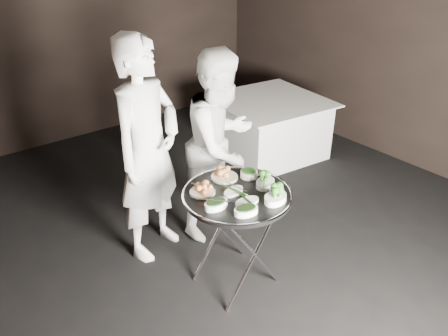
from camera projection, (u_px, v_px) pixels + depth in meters
floor at (228, 288)px, 3.42m from camera, size 6.00×7.00×0.05m
wall_back at (40, 23)px, 5.13m from camera, size 6.00×0.05×3.00m
tray_stand at (236, 235)px, 3.26m from camera, size 0.54×0.46×0.79m
serving_tray at (237, 194)px, 3.09m from camera, size 0.79×0.79×0.04m
potato_plate_a at (202, 190)px, 3.08m from camera, size 0.18×0.18×0.07m
potato_plate_b at (225, 174)px, 3.26m from camera, size 0.20×0.20×0.07m
greens_bowl at (249, 173)px, 3.28m from camera, size 0.13×0.13×0.08m
asparagus_plate_a at (234, 191)px, 3.09m from camera, size 0.20×0.14×0.04m
asparagus_plate_b at (247, 201)px, 2.97m from camera, size 0.19×0.12×0.04m
spinach_bowl_a at (216, 204)px, 2.91m from camera, size 0.18×0.12×0.07m
spinach_bowl_b at (246, 210)px, 2.85m from camera, size 0.19×0.15×0.07m
broccoli_bowl_a at (265, 182)px, 3.16m from camera, size 0.21×0.18×0.07m
broccoli_bowl_b at (275, 197)px, 2.98m from camera, size 0.21×0.17×0.08m
serving_utensils at (233, 183)px, 3.12m from camera, size 0.58×0.42×0.01m
waiter_left at (148, 152)px, 3.42m from camera, size 0.78×0.65×1.84m
waiter_right at (222, 144)px, 3.76m from camera, size 0.94×0.82×1.66m
dining_table at (269, 127)px, 5.32m from camera, size 1.22×1.22×0.70m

